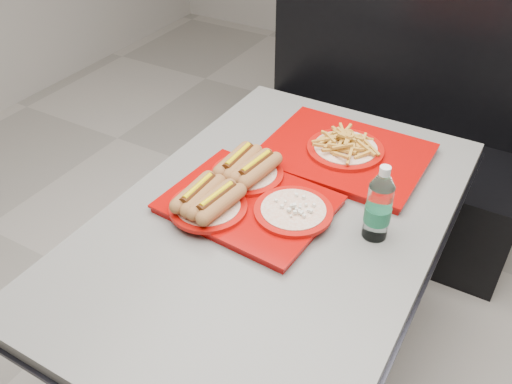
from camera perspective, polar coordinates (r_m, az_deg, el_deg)
The scene contains 6 objects.
ground at distance 2.14m, azimuth 1.52°, elevation -18.01°, with size 6.00×6.00×0.00m, color #9D978D.
diner_table at distance 1.69m, azimuth 1.84°, elevation -6.69°, with size 0.92×1.42×0.75m.
booth_bench at distance 2.62m, azimuth 13.30°, elevation 5.14°, with size 1.30×0.57×1.35m.
tray_near at distance 1.59m, azimuth -1.26°, elevation -0.29°, with size 0.49×0.42×0.10m.
tray_far at distance 1.82m, azimuth 9.36°, elevation 4.30°, with size 0.52×0.41×0.10m.
water_bottle at distance 1.48m, azimuth 12.79°, elevation -1.55°, with size 0.07×0.07×0.23m.
Camera 1 is at (0.56, -1.08, 1.76)m, focal length 38.00 mm.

